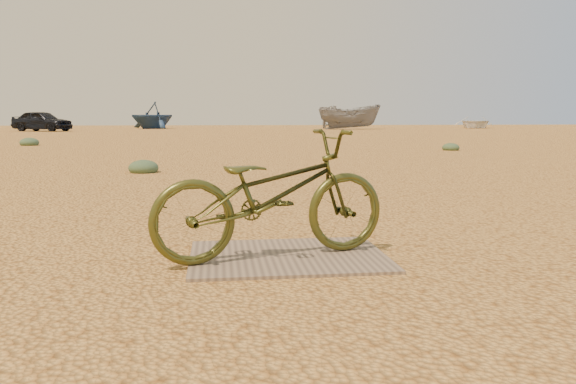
{
  "coord_description": "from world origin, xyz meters",
  "views": [
    {
      "loc": [
        -0.62,
        -4.49,
        1.01
      ],
      "look_at": [
        -0.13,
        -0.58,
        0.48
      ],
      "focal_mm": 35.0,
      "sensor_mm": 36.0,
      "label": 1
    }
  ],
  "objects": [
    {
      "name": "ground",
      "position": [
        0.0,
        0.0,
        0.0
      ],
      "size": [
        120.0,
        120.0,
        0.0
      ],
      "primitive_type": "plane",
      "color": "#E5AC55",
      "rests_on": "ground"
    },
    {
      "name": "plywood_board",
      "position": [
        -0.13,
        -0.58,
        0.01
      ],
      "size": [
        1.4,
        1.06,
        0.02
      ],
      "primitive_type": "cube",
      "color": "#88735A",
      "rests_on": "ground"
    },
    {
      "name": "bicycle",
      "position": [
        -0.25,
        -0.63,
        0.47
      ],
      "size": [
        1.81,
        1.01,
        0.9
      ],
      "primitive_type": "imported",
      "rotation": [
        0.0,
        0.0,
        1.82
      ],
      "color": "#44481A",
      "rests_on": "plywood_board"
    },
    {
      "name": "car",
      "position": [
        -12.4,
        35.64,
        0.7
      ],
      "size": [
        4.4,
        3.14,
        1.39
      ],
      "primitive_type": "imported",
      "rotation": [
        0.0,
        0.0,
        1.16
      ],
      "color": "black",
      "rests_on": "ground"
    },
    {
      "name": "boat_far_left",
      "position": [
        -5.78,
        42.4,
        1.1
      ],
      "size": [
        5.47,
        5.49,
        2.19
      ],
      "primitive_type": "imported",
      "rotation": [
        0.0,
        0.0,
        -0.76
      ],
      "color": "navy",
      "rests_on": "ground"
    },
    {
      "name": "boat_mid_right",
      "position": [
        9.67,
        38.6,
        0.96
      ],
      "size": [
        5.05,
        2.1,
        1.92
      ],
      "primitive_type": "imported",
      "rotation": [
        0.0,
        0.0,
        1.62
      ],
      "color": "gray",
      "rests_on": "ground"
    },
    {
      "name": "boat_far_right",
      "position": [
        21.36,
        41.54,
        0.49
      ],
      "size": [
        4.93,
        5.69,
        0.99
      ],
      "primitive_type": "imported",
      "rotation": [
        0.0,
        0.0,
        -0.38
      ],
      "color": "white",
      "rests_on": "ground"
    },
    {
      "name": "kale_a",
      "position": [
        -1.96,
        5.9,
        0.0
      ],
      "size": [
        0.54,
        0.54,
        0.3
      ],
      "primitive_type": "ellipsoid",
      "color": "#526D4A",
      "rests_on": "ground"
    },
    {
      "name": "kale_b",
      "position": [
        6.32,
        11.56,
        0.0
      ],
      "size": [
        0.51,
        0.51,
        0.28
      ],
      "primitive_type": "ellipsoid",
      "color": "#526D4A",
      "rests_on": "ground"
    },
    {
      "name": "kale_c",
      "position": [
        -7.12,
        16.08,
        0.0
      ],
      "size": [
        0.64,
        0.64,
        0.35
      ],
      "primitive_type": "ellipsoid",
      "color": "#526D4A",
      "rests_on": "ground"
    }
  ]
}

